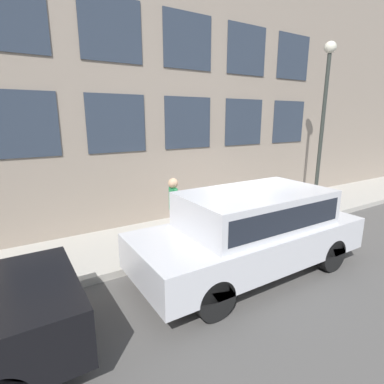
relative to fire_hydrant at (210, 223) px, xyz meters
The scene contains 7 objects.
ground_plane 0.89m from the fire_hydrant, 124.37° to the right, with size 80.00×80.00×0.00m, color #514F4C.
sidewalk 1.11m from the fire_hydrant, 34.43° to the right, with size 2.41×60.00×0.16m.
building_facade 5.01m from the fire_hydrant, 14.50° to the right, with size 0.33×40.00×10.11m.
fire_hydrant is the anchor object (origin of this frame).
person 1.07m from the fire_hydrant, 56.19° to the left, with size 0.38×0.25×1.57m.
parked_truck_silver_near 1.62m from the fire_hydrant, behind, with size 1.97×4.89×1.73m.
street_lamp 5.45m from the fire_hydrant, 85.62° to the right, with size 0.36×0.36×5.26m.
Camera 1 is at (-5.45, 4.72, 3.16)m, focal length 28.00 mm.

